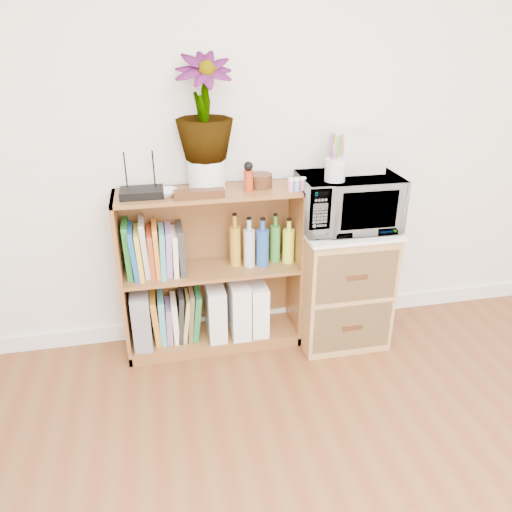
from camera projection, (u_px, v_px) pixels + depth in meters
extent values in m
cube|color=white|center=(266.00, 316.00, 3.19)|extent=(4.00, 0.02, 0.10)
cube|color=brown|center=(212.00, 272.00, 2.82)|extent=(1.00, 0.30, 0.95)
cube|color=#9E7542|center=(340.00, 284.00, 2.95)|extent=(0.50, 0.45, 0.70)
imported|color=silver|center=(348.00, 202.00, 2.72)|extent=(0.53, 0.37, 0.29)
cylinder|color=silver|center=(335.00, 170.00, 2.55)|extent=(0.11, 0.11, 0.12)
cube|color=silver|center=(358.00, 153.00, 2.71)|extent=(0.25, 0.21, 0.20)
cube|color=black|center=(142.00, 193.00, 2.53)|extent=(0.22, 0.15, 0.04)
imported|color=white|center=(164.00, 193.00, 2.54)|extent=(0.13, 0.13, 0.03)
cylinder|color=silver|center=(207.00, 175.00, 2.60)|extent=(0.19, 0.19, 0.16)
imported|color=#376628|center=(204.00, 108.00, 2.46)|extent=(0.29, 0.29, 0.52)
cube|color=#391B0F|center=(199.00, 194.00, 2.51)|extent=(0.25, 0.06, 0.04)
cylinder|color=#992F12|center=(248.00, 181.00, 2.60)|extent=(0.05, 0.05, 0.11)
cylinder|color=#32170D|center=(261.00, 181.00, 2.66)|extent=(0.12, 0.12, 0.07)
cube|color=pink|center=(297.00, 186.00, 2.61)|extent=(0.11, 0.04, 0.05)
cube|color=gray|center=(141.00, 315.00, 2.84)|extent=(0.10, 0.27, 0.34)
cube|color=silver|center=(216.00, 309.00, 2.92)|extent=(0.10, 0.26, 0.32)
cube|color=white|center=(238.00, 306.00, 2.94)|extent=(0.11, 0.27, 0.34)
cube|color=white|center=(257.00, 306.00, 2.96)|extent=(0.10, 0.25, 0.31)
cube|color=#207B28|center=(128.00, 250.00, 2.66)|extent=(0.04, 0.20, 0.30)
cube|color=#194E98|center=(134.00, 251.00, 2.67)|extent=(0.04, 0.20, 0.28)
cube|color=gold|center=(139.00, 252.00, 2.68)|extent=(0.04, 0.20, 0.27)
cube|color=#B8BAB3|center=(145.00, 248.00, 2.68)|extent=(0.04, 0.20, 0.31)
cube|color=#A13B1B|center=(151.00, 252.00, 2.70)|extent=(0.03, 0.20, 0.25)
cube|color=orange|center=(156.00, 249.00, 2.69)|extent=(0.03, 0.20, 0.28)
cube|color=teal|center=(162.00, 250.00, 2.70)|extent=(0.03, 0.20, 0.27)
cube|color=#9A74AF|center=(169.00, 251.00, 2.71)|extent=(0.04, 0.20, 0.26)
cube|color=#FDE8C5|center=(175.00, 251.00, 2.72)|extent=(0.03, 0.20, 0.24)
cube|color=#2B2B2B|center=(181.00, 249.00, 2.72)|extent=(0.04, 0.20, 0.26)
cylinder|color=#B68422|center=(235.00, 241.00, 2.77)|extent=(0.06, 0.06, 0.30)
cylinder|color=silver|center=(249.00, 242.00, 2.79)|extent=(0.06, 0.06, 0.28)
cylinder|color=#2253A2|center=(262.00, 241.00, 2.80)|extent=(0.07, 0.07, 0.27)
cylinder|color=#378731|center=(276.00, 240.00, 2.82)|extent=(0.06, 0.06, 0.28)
cylinder|color=#D5EF38|center=(288.00, 241.00, 2.84)|extent=(0.07, 0.07, 0.26)
cylinder|color=#AFB8C3|center=(301.00, 237.00, 2.84)|extent=(0.06, 0.06, 0.29)
cube|color=orange|center=(156.00, 318.00, 2.87)|extent=(0.05, 0.19, 0.28)
cube|color=teal|center=(162.00, 318.00, 2.88)|extent=(0.03, 0.19, 0.28)
cube|color=slate|center=(169.00, 321.00, 2.90)|extent=(0.04, 0.19, 0.22)
cube|color=#FFEDC6|center=(175.00, 318.00, 2.90)|extent=(0.04, 0.19, 0.25)
cube|color=black|center=(180.00, 315.00, 2.89)|extent=(0.05, 0.19, 0.29)
cube|color=tan|center=(186.00, 316.00, 2.90)|extent=(0.06, 0.19, 0.27)
cube|color=brown|center=(190.00, 313.00, 2.90)|extent=(0.05, 0.19, 0.30)
cube|color=#1A6430|center=(196.00, 313.00, 2.91)|extent=(0.07, 0.19, 0.29)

